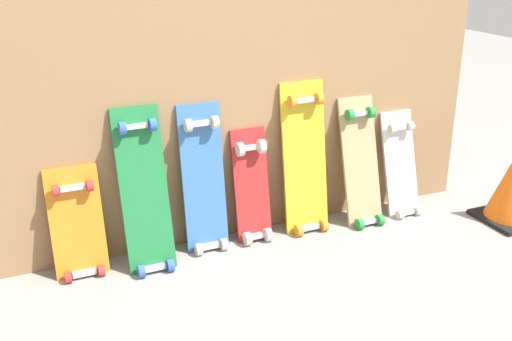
% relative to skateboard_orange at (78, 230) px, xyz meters
% --- Properties ---
extents(ground_plane, '(12.00, 12.00, 0.00)m').
position_rel_skateboard_orange_xyz_m(ground_plane, '(0.85, 0.02, -0.21)').
color(ground_plane, gray).
extents(plywood_wall_panel, '(2.60, 0.04, 1.80)m').
position_rel_skateboard_orange_xyz_m(plywood_wall_panel, '(0.85, 0.09, 0.69)').
color(plywood_wall_panel, '#99724C').
rests_on(plywood_wall_panel, ground).
extents(skateboard_orange, '(0.23, 0.18, 0.56)m').
position_rel_skateboard_orange_xyz_m(skateboard_orange, '(0.00, 0.00, 0.00)').
color(skateboard_orange, orange).
rests_on(skateboard_orange, ground).
extents(skateboard_green, '(0.22, 0.27, 0.80)m').
position_rel_skateboard_orange_xyz_m(skateboard_green, '(0.30, -0.04, 0.12)').
color(skateboard_green, '#1E7238').
rests_on(skateboard_green, ground).
extents(skateboard_blue, '(0.21, 0.18, 0.78)m').
position_rel_skateboard_orange_xyz_m(skateboard_blue, '(0.60, 0.01, 0.11)').
color(skateboard_blue, '#386BAD').
rests_on(skateboard_blue, ground).
extents(skateboard_red, '(0.18, 0.18, 0.62)m').
position_rel_skateboard_orange_xyz_m(skateboard_red, '(0.85, -0.00, 0.04)').
color(skateboard_red, '#B22626').
rests_on(skateboard_red, ground).
extents(skateboard_yellow, '(0.24, 0.20, 0.83)m').
position_rel_skateboard_orange_xyz_m(skateboard_yellow, '(1.14, -0.00, 0.14)').
color(skateboard_yellow, gold).
rests_on(skateboard_yellow, ground).
extents(skateboard_natural, '(0.20, 0.25, 0.73)m').
position_rel_skateboard_orange_xyz_m(skateboard_natural, '(1.46, -0.04, 0.09)').
color(skateboard_natural, tan).
rests_on(skateboard_natural, ground).
extents(skateboard_white, '(0.19, 0.23, 0.62)m').
position_rel_skateboard_orange_xyz_m(skateboard_white, '(1.72, -0.03, 0.03)').
color(skateboard_white, silver).
rests_on(skateboard_white, ground).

